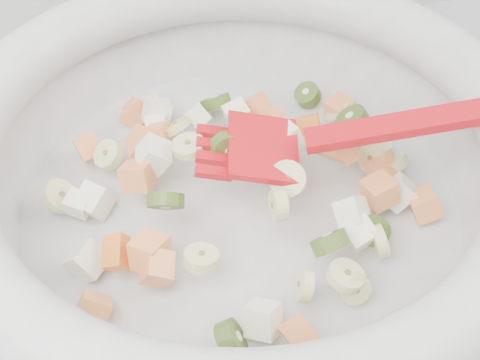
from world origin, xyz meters
name	(u,v)px	position (x,y,z in m)	size (l,w,h in m)	color
mixing_bowl	(241,164)	(0.07, 1.48, 0.97)	(0.47, 0.44, 0.13)	silver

